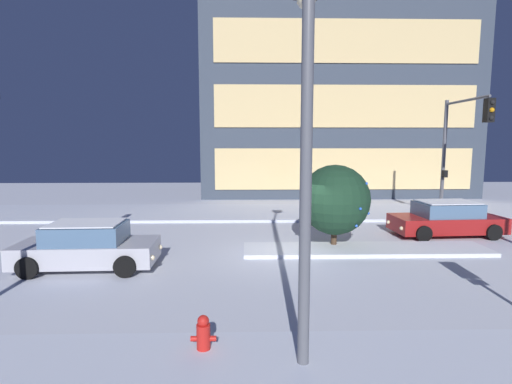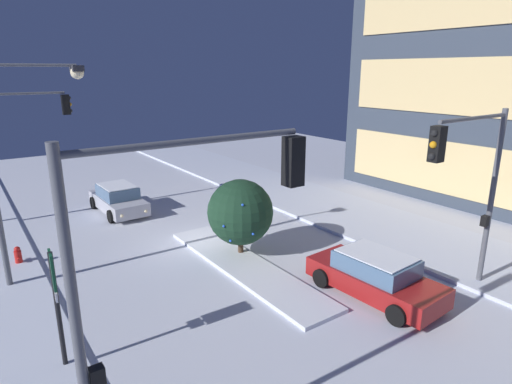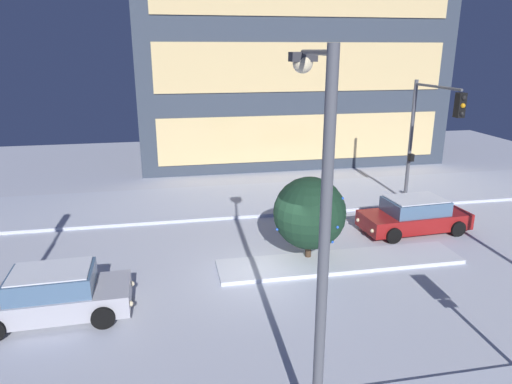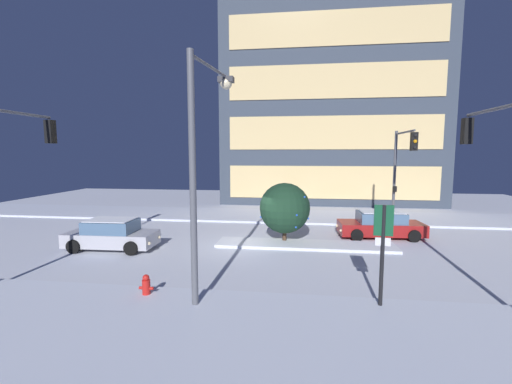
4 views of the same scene
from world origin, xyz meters
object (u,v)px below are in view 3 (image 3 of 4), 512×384
(car_near, at_px, (54,295))
(traffic_light_corner_far_right, at_px, (429,126))
(street_lamp_arched, at_px, (316,190))
(decorated_tree_median, at_px, (310,213))
(car_far, at_px, (414,216))

(car_near, relative_size, traffic_light_corner_far_right, 0.72)
(street_lamp_arched, bearing_deg, decorated_tree_median, -9.58)
(car_near, height_order, decorated_tree_median, decorated_tree_median)
(car_near, relative_size, car_far, 0.93)
(car_near, height_order, street_lamp_arched, street_lamp_arched)
(car_near, bearing_deg, car_far, 15.28)
(traffic_light_corner_far_right, height_order, street_lamp_arched, street_lamp_arched)
(car_far, bearing_deg, street_lamp_arched, 46.86)
(car_near, bearing_deg, street_lamp_arched, -40.09)
(car_far, relative_size, street_lamp_arched, 0.62)
(car_far, relative_size, decorated_tree_median, 1.49)
(car_near, xyz_separation_m, traffic_light_corner_far_right, (15.27, 6.40, 3.47))
(car_near, height_order, car_far, same)
(car_far, bearing_deg, car_near, 13.39)
(car_near, xyz_separation_m, car_far, (13.67, 4.15, 0.00))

